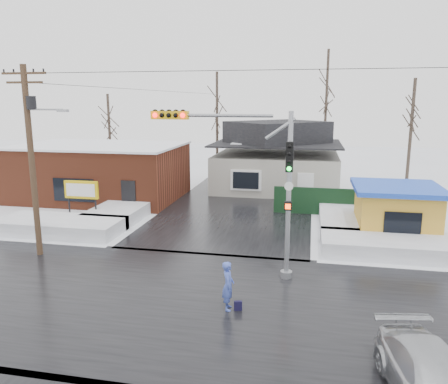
% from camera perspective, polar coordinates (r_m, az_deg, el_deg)
% --- Properties ---
extents(ground, '(120.00, 120.00, 0.00)m').
position_cam_1_polar(ground, '(17.08, -6.47, -13.89)').
color(ground, white).
rests_on(ground, ground).
extents(road_ns, '(10.00, 120.00, 0.02)m').
position_cam_1_polar(road_ns, '(17.07, -6.47, -13.86)').
color(road_ns, black).
rests_on(road_ns, ground).
extents(road_ew, '(120.00, 10.00, 0.02)m').
position_cam_1_polar(road_ew, '(17.07, -6.47, -13.86)').
color(road_ew, black).
rests_on(road_ew, ground).
extents(snowbank_nw, '(7.00, 3.00, 0.80)m').
position_cam_1_polar(snowbank_nw, '(26.60, -20.54, -4.16)').
color(snowbank_nw, white).
rests_on(snowbank_nw, ground).
extents(snowbank_ne, '(7.00, 3.00, 0.80)m').
position_cam_1_polar(snowbank_ne, '(23.09, 21.32, -6.62)').
color(snowbank_ne, white).
rests_on(snowbank_ne, ground).
extents(snowbank_nside_w, '(3.00, 8.00, 0.80)m').
position_cam_1_polar(snowbank_nside_w, '(29.95, -12.27, -1.91)').
color(snowbank_nside_w, white).
rests_on(snowbank_nside_w, ground).
extents(snowbank_nside_e, '(3.00, 8.00, 0.80)m').
position_cam_1_polar(snowbank_nside_e, '(27.60, 15.50, -3.26)').
color(snowbank_nside_e, white).
rests_on(snowbank_nside_e, ground).
extents(traffic_signal, '(6.05, 0.68, 7.00)m').
position_cam_1_polar(traffic_signal, '(17.97, 3.53, 2.69)').
color(traffic_signal, gray).
rests_on(traffic_signal, ground).
extents(utility_pole, '(3.15, 0.44, 9.00)m').
position_cam_1_polar(utility_pole, '(22.28, -23.78, 4.98)').
color(utility_pole, '#382619').
rests_on(utility_pole, ground).
extents(brick_building, '(12.20, 8.20, 4.12)m').
position_cam_1_polar(brick_building, '(34.87, -15.81, 2.65)').
color(brick_building, brown).
rests_on(brick_building, ground).
extents(marquee_sign, '(2.20, 0.21, 2.55)m').
position_cam_1_polar(marquee_sign, '(28.33, -18.13, 0.13)').
color(marquee_sign, black).
rests_on(marquee_sign, ground).
extents(house, '(10.40, 8.40, 5.76)m').
position_cam_1_polar(house, '(37.02, 6.91, 4.37)').
color(house, '#A7A397').
rests_on(house, ground).
extents(kiosk, '(4.60, 4.60, 2.88)m').
position_cam_1_polar(kiosk, '(25.73, 21.49, -2.31)').
color(kiosk, gold).
rests_on(kiosk, ground).
extents(fence, '(8.00, 0.12, 1.80)m').
position_cam_1_polar(fence, '(29.38, 14.33, -1.28)').
color(fence, black).
rests_on(fence, ground).
extents(tree_far_left, '(3.00, 3.00, 10.00)m').
position_cam_1_polar(tree_far_left, '(41.56, -0.92, 12.64)').
color(tree_far_left, '#332821').
rests_on(tree_far_left, ground).
extents(tree_far_mid, '(3.00, 3.00, 12.00)m').
position_cam_1_polar(tree_far_mid, '(42.67, 13.35, 14.45)').
color(tree_far_mid, '#332821').
rests_on(tree_far_mid, ground).
extents(tree_far_right, '(3.00, 3.00, 9.00)m').
position_cam_1_polar(tree_far_right, '(35.34, 23.49, 10.53)').
color(tree_far_right, '#332821').
rests_on(tree_far_right, ground).
extents(tree_far_west, '(3.00, 3.00, 8.00)m').
position_cam_1_polar(tree_far_west, '(42.97, -14.86, 10.11)').
color(tree_far_west, '#332821').
rests_on(tree_far_west, ground).
extents(pedestrian, '(0.54, 0.72, 1.80)m').
position_cam_1_polar(pedestrian, '(15.94, 0.54, -12.19)').
color(pedestrian, '#4257B8').
rests_on(pedestrian, ground).
extents(car, '(2.65, 4.90, 1.35)m').
position_cam_1_polar(car, '(12.65, 25.76, -21.55)').
color(car, '#B7B9BE').
rests_on(car, ground).
extents(shopping_bag, '(0.30, 0.20, 0.35)m').
position_cam_1_polar(shopping_bag, '(16.17, 1.84, -14.68)').
color(shopping_bag, black).
rests_on(shopping_bag, ground).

